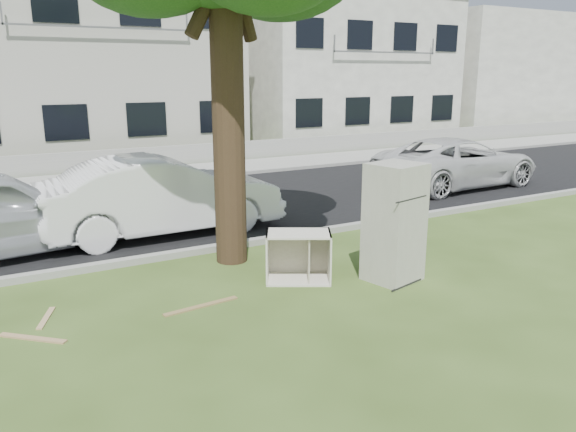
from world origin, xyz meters
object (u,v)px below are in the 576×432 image
cabinet (298,256)px  car_right (457,162)px  fridge (394,223)px  car_center (162,195)px

cabinet → car_right: 9.05m
fridge → car_center: (-2.42, 4.39, -0.14)m
fridge → car_center: size_ratio=0.39×
car_center → car_right: size_ratio=0.95×
car_center → car_right: car_center is taller
cabinet → car_center: bearing=135.4°
car_right → car_center: bearing=92.7°
fridge → cabinet: bearing=138.9°
cabinet → car_right: car_right is taller
fridge → cabinet: fridge is taller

